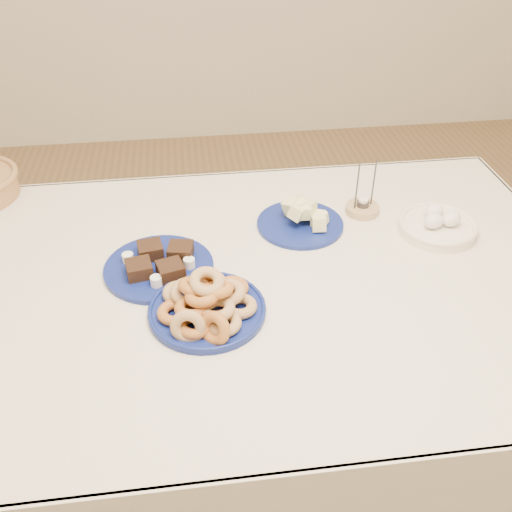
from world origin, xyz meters
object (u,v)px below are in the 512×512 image
at_px(donut_platter, 207,304).
at_px(brownie_plate, 159,265).
at_px(melon_plate, 302,218).
at_px(dining_table, 253,308).
at_px(candle_holder, 362,208).
at_px(egg_bowl, 438,225).

height_order(donut_platter, brownie_plate, donut_platter).
relative_size(donut_platter, melon_plate, 1.22).
xyz_separation_m(dining_table, brownie_plate, (-0.23, 0.06, 0.12)).
relative_size(melon_plate, candle_holder, 1.76).
relative_size(dining_table, brownie_plate, 5.89).
distance_m(dining_table, candle_holder, 0.45).
bearing_deg(brownie_plate, donut_platter, -59.38).
xyz_separation_m(brownie_plate, candle_holder, (0.58, 0.20, 0.00)).
bearing_deg(dining_table, melon_plate, 52.20).
bearing_deg(candle_holder, donut_platter, -141.16).
bearing_deg(dining_table, donut_platter, -134.33).
relative_size(melon_plate, brownie_plate, 0.99).
bearing_deg(brownie_plate, candle_holder, 18.87).
relative_size(dining_table, donut_platter, 4.88).
distance_m(melon_plate, egg_bowl, 0.37).
xyz_separation_m(dining_table, melon_plate, (0.16, 0.21, 0.13)).
height_order(melon_plate, egg_bowl, melon_plate).
bearing_deg(donut_platter, brownie_plate, 120.62).
distance_m(dining_table, brownie_plate, 0.27).
height_order(candle_holder, egg_bowl, candle_holder).
distance_m(brownie_plate, candle_holder, 0.62).
relative_size(dining_table, melon_plate, 5.97).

